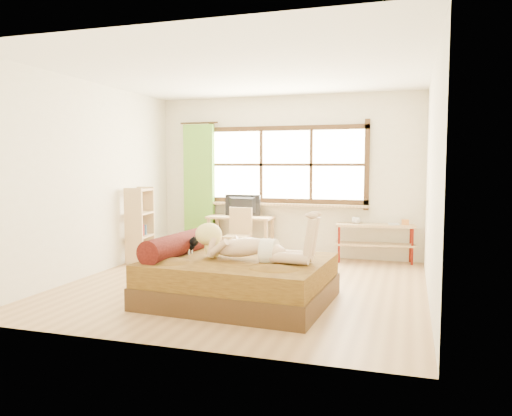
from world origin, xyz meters
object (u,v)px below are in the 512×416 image
(pipe_shelf, at_px, (376,234))
(desk, at_px, (241,221))
(bed, at_px, (235,278))
(woman, at_px, (250,234))
(chair, at_px, (239,231))
(bookshelf, at_px, (140,225))
(kitten, at_px, (185,244))

(pipe_shelf, bearing_deg, desk, 175.99)
(bed, bearing_deg, woman, -11.36)
(bed, distance_m, desk, 2.83)
(desk, xyz_separation_m, chair, (0.10, -0.37, -0.12))
(chair, relative_size, bookshelf, 0.72)
(bed, distance_m, woman, 0.56)
(woman, distance_m, kitten, 0.90)
(kitten, distance_m, bookshelf, 2.25)
(bed, bearing_deg, chair, 111.79)
(pipe_shelf, relative_size, bookshelf, 1.06)
(bed, xyz_separation_m, pipe_shelf, (1.37, 2.80, 0.18))
(bed, distance_m, kitten, 0.76)
(woman, relative_size, desk, 1.26)
(kitten, distance_m, desk, 2.59)
(bed, height_order, woman, woman)
(woman, bearing_deg, pipe_shelf, 71.31)
(bed, bearing_deg, pipe_shelf, 67.55)
(bookshelf, bearing_deg, kitten, -53.64)
(desk, height_order, bookshelf, bookshelf)
(desk, bearing_deg, kitten, -86.35)
(kitten, height_order, chair, chair)
(bed, bearing_deg, desk, 111.35)
(pipe_shelf, bearing_deg, bed, -123.16)
(bed, relative_size, kitten, 6.99)
(kitten, height_order, bookshelf, bookshelf)
(bed, xyz_separation_m, woman, (0.20, -0.05, 0.52))
(kitten, height_order, desk, kitten)
(pipe_shelf, bearing_deg, kitten, -134.15)
(chair, bearing_deg, bed, -72.30)
(pipe_shelf, bearing_deg, woman, -119.40)
(chair, height_order, pipe_shelf, chair)
(desk, height_order, pipe_shelf, pipe_shelf)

